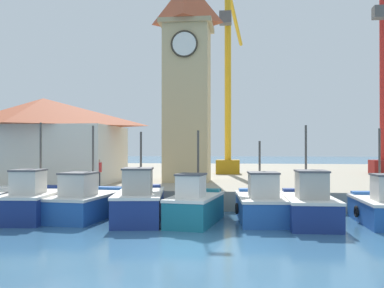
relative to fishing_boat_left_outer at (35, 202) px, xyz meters
name	(u,v)px	position (x,y,z in m)	size (l,w,h in m)	color
ground_plane	(182,248)	(7.54, -5.18, -0.80)	(300.00, 300.00, 0.00)	#386689
quay_wharf	(222,176)	(7.54, 23.42, -0.29)	(120.00, 40.00, 1.03)	#9E937F
fishing_boat_left_outer	(35,202)	(0.00, 0.00, 0.00)	(2.32, 4.95, 4.49)	navy
fishing_boat_left_inner	(86,202)	(2.23, 0.61, -0.06)	(2.69, 5.29, 4.36)	#2356A8
fishing_boat_mid_left	(139,202)	(4.89, 0.10, 0.03)	(2.73, 5.35, 4.04)	navy
fishing_boat_center	(195,206)	(7.46, -0.32, -0.03)	(2.39, 4.40, 4.07)	#196B7F
fishing_boat_mid_right	(261,204)	(10.35, 0.64, -0.05)	(2.41, 4.79, 3.61)	#2356A8
fishing_boat_right_inner	(309,206)	(12.35, 0.06, -0.01)	(2.22, 4.91, 4.30)	navy
fishing_boat_right_outer	(384,207)	(15.59, 0.42, -0.07)	(2.22, 4.44, 4.16)	#2356A8
clock_tower	(187,74)	(5.82, 10.18, 7.48)	(3.46, 3.46, 15.25)	tan
warehouse_left	(43,139)	(-3.51, 8.44, 3.05)	(10.05, 7.10, 5.51)	silver
port_crane_near	(383,104)	(21.51, 20.21, 6.20)	(4.12, 7.04, 15.79)	maroon
port_crane_far	(229,103)	(8.31, 19.39, 6.38)	(2.27, 10.84, 16.17)	#976E11
dock_worker_near_tower	(98,172)	(1.24, 5.37, 1.07)	(0.34, 0.22, 1.62)	#33333D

